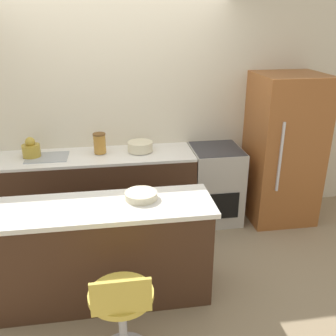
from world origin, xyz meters
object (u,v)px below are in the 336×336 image
Objects in this scene: kettle at (31,149)px; mixing_bowl at (140,146)px; oven_range at (215,184)px; refrigerator at (283,149)px; stool_chair at (122,315)px.

kettle is 0.77× the size of mixing_bowl.
refrigerator is at bearing -3.81° from oven_range.
oven_range is 0.52× the size of refrigerator.
stool_chair is (-1.18, -1.90, -0.04)m from oven_range.
mixing_bowl is at bearing 0.00° from kettle.
kettle is (-0.87, 1.95, 0.58)m from stool_chair.
oven_range is at bearing 58.24° from stool_chair.
kettle reaches higher than oven_range.
stool_chair is 2.21m from kettle.
kettle is at bearing 113.95° from stool_chair.
stool_chair is 2.95× the size of mixing_bowl.
refrigerator is at bearing -3.34° from mixing_bowl.
kettle is at bearing 180.00° from mixing_bowl.
refrigerator reaches higher than kettle.
kettle reaches higher than mixing_bowl.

